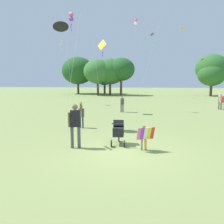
% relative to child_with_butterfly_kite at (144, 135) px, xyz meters
% --- Properties ---
extents(ground_plane, '(120.00, 120.00, 0.00)m').
position_rel_child_with_butterfly_kite_xyz_m(ground_plane, '(-0.87, -0.23, -0.59)').
color(ground_plane, '#849351').
extents(treeline_distant, '(27.02, 7.76, 6.38)m').
position_rel_child_with_butterfly_kite_xyz_m(treeline_distant, '(-1.95, 29.69, 3.25)').
color(treeline_distant, brown).
rests_on(treeline_distant, ground).
extents(child_with_butterfly_kite, '(0.69, 0.47, 0.96)m').
position_rel_child_with_butterfly_kite_xyz_m(child_with_butterfly_kite, '(0.00, 0.00, 0.00)').
color(child_with_butterfly_kite, '#7F705B').
rests_on(child_with_butterfly_kite, ground).
extents(person_adult_flyer, '(0.57, 0.62, 1.81)m').
position_rel_child_with_butterfly_kite_xyz_m(person_adult_flyer, '(-2.66, 0.03, 0.46)').
color(person_adult_flyer, '#4C4C51').
rests_on(person_adult_flyer, ground).
extents(stroller, '(0.57, 1.09, 1.03)m').
position_rel_child_with_butterfly_kite_xyz_m(stroller, '(-1.03, 0.71, 0.02)').
color(stroller, black).
rests_on(stroller, ground).
extents(kite_adult_black, '(2.37, 3.78, 5.55)m').
position_rel_child_with_butterfly_kite_xyz_m(kite_adult_black, '(-4.24, 3.43, 4.70)').
color(kite_adult_black, black).
rests_on(kite_adult_black, ground).
extents(kite_orange_delta, '(0.77, 3.53, 5.64)m').
position_rel_child_with_butterfly_kite_xyz_m(kite_orange_delta, '(-3.03, 9.19, 4.43)').
color(kite_orange_delta, yellow).
rests_on(kite_orange_delta, ground).
extents(kite_green_novelty, '(0.36, 2.47, 7.93)m').
position_rel_child_with_butterfly_kite_xyz_m(kite_green_novelty, '(-5.68, 10.38, 6.92)').
color(kite_green_novelty, pink).
rests_on(kite_green_novelty, ground).
extents(kite_blue_high, '(1.96, 2.31, 7.42)m').
position_rel_child_with_butterfly_kite_xyz_m(kite_blue_high, '(-0.49, 10.70, 6.43)').
color(kite_blue_high, pink).
rests_on(kite_blue_high, ground).
extents(distant_kites_cluster, '(26.80, 13.70, 10.75)m').
position_rel_child_with_butterfly_kite_xyz_m(distant_kites_cluster, '(3.88, 22.31, 11.13)').
color(distant_kites_cluster, yellow).
extents(person_red_shirt, '(0.44, 0.28, 1.42)m').
position_rel_child_with_butterfly_kite_xyz_m(person_red_shirt, '(6.87, 12.56, 0.25)').
color(person_red_shirt, '#4C4C51').
rests_on(person_red_shirt, ground).
extents(person_sitting_far, '(0.36, 0.28, 1.26)m').
position_rel_child_with_butterfly_kite_xyz_m(person_sitting_far, '(-3.33, 3.70, 0.15)').
color(person_sitting_far, '#33384C').
rests_on(person_sitting_far, ground).
extents(person_kid_running, '(0.32, 0.33, 1.31)m').
position_rel_child_with_butterfly_kite_xyz_m(person_kid_running, '(-1.53, 9.95, 0.18)').
color(person_kid_running, '#33384C').
rests_on(person_kid_running, ground).
extents(person_back_turned, '(0.38, 0.27, 1.29)m').
position_rel_child_with_butterfly_kite_xyz_m(person_back_turned, '(7.02, 12.29, 0.17)').
color(person_back_turned, '#7F705B').
rests_on(person_back_turned, ground).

